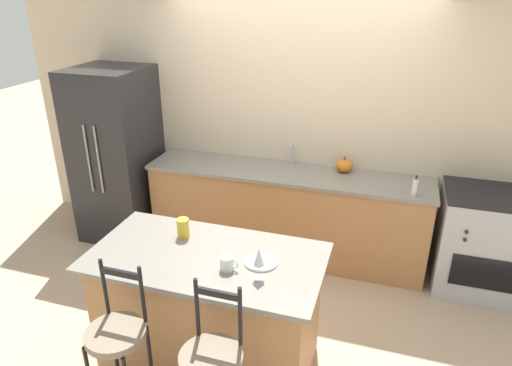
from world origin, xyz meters
TOP-DOWN VIEW (x-y plane):
  - ground_plane at (0.00, 0.00)m, footprint 18.00×18.00m
  - wall_back at (0.00, 0.65)m, footprint 6.00×0.07m
  - back_counter at (0.00, 0.35)m, footprint 2.77×0.63m
  - sink_faucet at (0.00, 0.54)m, footprint 0.02×0.13m
  - kitchen_island at (-0.16, -1.27)m, footprint 1.58×0.84m
  - refrigerator at (-1.83, 0.24)m, footprint 0.74×0.79m
  - oven_range at (1.83, 0.30)m, footprint 0.79×0.68m
  - bar_stool_near at (-0.46, -1.92)m, footprint 0.35×0.35m
  - dinner_plate at (0.22, -1.25)m, footprint 0.22×0.22m
  - wine_glass at (0.25, -1.41)m, footprint 0.07×0.07m
  - coffee_mug at (0.04, -1.38)m, footprint 0.12×0.09m
  - tumbler_cup at (-0.41, -1.09)m, footprint 0.09×0.09m
  - pumpkin_decoration at (0.52, 0.49)m, footprint 0.16×0.16m
  - soap_bottle at (1.17, 0.14)m, footprint 0.05×0.05m

SIDE VIEW (x-z plane):
  - ground_plane at x=0.00m, z-range 0.00..0.00m
  - back_counter at x=0.00m, z-range 0.00..0.92m
  - kitchen_island at x=-0.16m, z-range 0.00..0.92m
  - oven_range at x=1.83m, z-range 0.00..0.94m
  - bar_stool_near at x=-0.46m, z-range 0.04..1.17m
  - refrigerator at x=-1.83m, z-range 0.00..1.82m
  - dinner_plate at x=0.22m, z-range 0.92..0.94m
  - coffee_mug at x=0.04m, z-range 0.92..1.01m
  - pumpkin_decoration at x=0.52m, z-range 0.90..1.05m
  - tumbler_cup at x=-0.41m, z-range 0.92..1.06m
  - soap_bottle at x=1.17m, z-range 0.90..1.08m
  - sink_faucet at x=0.00m, z-range 0.94..1.16m
  - wine_glass at x=0.25m, z-range 0.96..1.18m
  - wall_back at x=0.00m, z-range 0.00..2.70m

